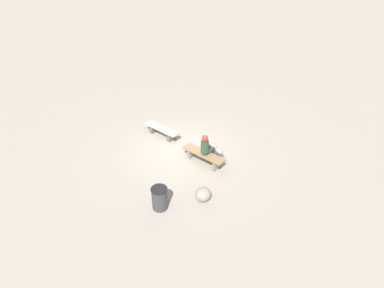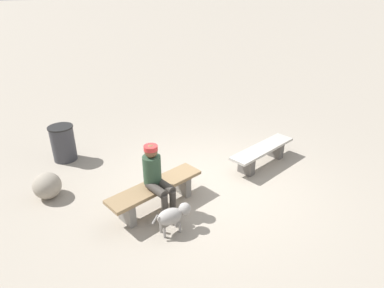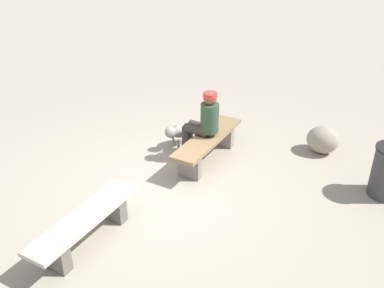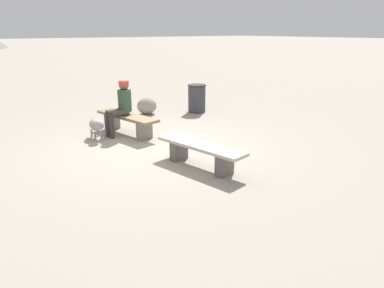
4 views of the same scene
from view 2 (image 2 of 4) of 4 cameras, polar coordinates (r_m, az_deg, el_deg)
ground at (r=6.57m, az=2.49°, el=-7.42°), size 210.00×210.00×0.06m
bench_left at (r=7.29m, az=12.22°, el=-1.50°), size 1.83×0.72×0.43m
bench_right at (r=5.82m, az=-6.36°, el=-8.20°), size 1.87×0.75×0.47m
seated_person at (r=5.50m, az=-6.36°, el=-5.50°), size 0.38×0.66×1.26m
dog at (r=5.28m, az=-3.30°, el=-12.37°), size 0.68×0.30×0.47m
trash_bin at (r=7.85m, az=-21.69°, el=0.15°), size 0.54×0.54×0.81m
boulder at (r=6.67m, az=-24.10°, el=-6.66°), size 0.54×0.59×0.48m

